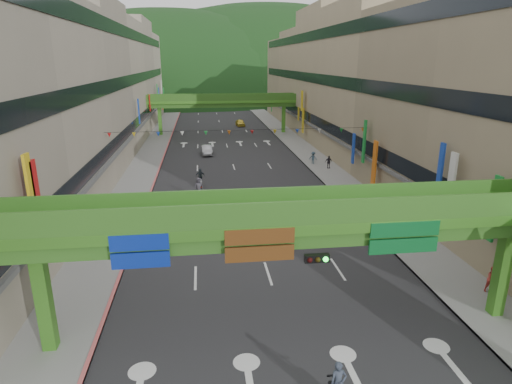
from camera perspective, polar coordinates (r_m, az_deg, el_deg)
road_slab at (r=63.12m, az=-3.68°, el=5.50°), size 18.00×140.00×0.02m
sidewalk_left at (r=63.41m, az=-13.69°, el=5.16°), size 4.00×140.00×0.15m
sidewalk_right at (r=64.70m, az=6.14°, el=5.79°), size 4.00×140.00×0.15m
curb_left at (r=63.22m, az=-11.97°, el=5.25°), size 0.20×140.00×0.18m
curb_right at (r=64.29m, az=4.48°, el=5.77°), size 0.20×140.00×0.18m
building_row_left at (r=63.62m, az=-21.59°, el=13.06°), size 12.80×95.00×19.00m
building_row_right at (r=65.83m, az=13.34°, el=13.87°), size 12.80×95.00×19.00m
overpass_near at (r=19.26m, az=7.54°, el=-6.07°), size 28.00×12.27×7.10m
overpass_far at (r=77.15m, az=-4.49°, el=11.67°), size 28.00×2.20×7.10m
hill_left at (r=172.54m, az=-11.22°, el=12.64°), size 168.00×140.00×112.00m
hill_right at (r=194.27m, az=1.33°, el=13.42°), size 208.00×176.00×128.00m
bunting_string at (r=42.42m, az=-2.06°, el=7.95°), size 26.00×0.36×0.47m
scooter_rider_mid at (r=35.66m, az=4.33°, el=-1.85°), size 1.05×1.58×2.22m
scooter_rider_left at (r=44.97m, az=-7.44°, el=1.89°), size 0.97×1.60×2.01m
scooter_rider_far at (r=40.94m, az=-7.65°, el=0.48°), size 0.97×1.59×2.15m
parked_scooter_row at (r=35.04m, az=14.33°, el=-3.82°), size 1.60×7.15×1.08m
car_silver at (r=60.73m, az=-6.56°, el=5.59°), size 1.54×4.07×1.32m
car_yellow at (r=87.11m, az=-2.12°, el=9.20°), size 1.86×3.98×1.32m
pedestrian_red at (r=28.05m, az=28.97°, el=-10.44°), size 0.78×0.62×1.55m
pedestrian_dark at (r=52.78m, az=9.65°, el=3.81°), size 0.93×0.46×1.54m
pedestrian_blue at (r=54.86m, az=7.62°, el=4.40°), size 0.84×0.71×1.52m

